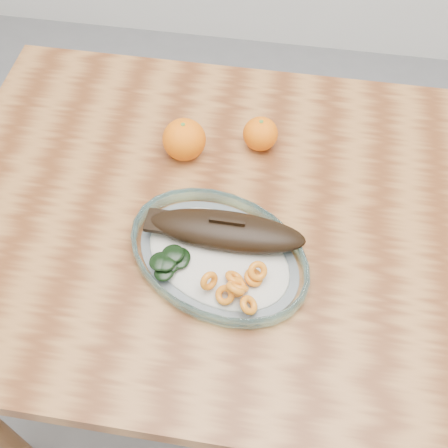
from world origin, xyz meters
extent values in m
plane|color=slate|center=(0.00, 0.00, 0.00)|extent=(3.00, 3.00, 0.00)
cube|color=brown|center=(0.00, 0.00, 0.73)|extent=(1.20, 0.80, 0.04)
cylinder|color=brown|center=(-0.54, 0.34, 0.35)|extent=(0.06, 0.06, 0.71)
ellipsoid|color=white|center=(-0.07, -0.10, 0.76)|extent=(0.70, 0.62, 0.01)
torus|color=#96DEE8|center=(-0.07, -0.10, 0.77)|extent=(0.76, 0.76, 0.03)
ellipsoid|color=white|center=(-0.07, -0.10, 0.77)|extent=(0.62, 0.54, 0.02)
ellipsoid|color=black|center=(-0.06, -0.06, 0.80)|extent=(0.27, 0.08, 0.05)
ellipsoid|color=black|center=(-0.06, -0.06, 0.79)|extent=(0.23, 0.07, 0.02)
cube|color=black|center=(-0.17, -0.06, 0.80)|extent=(0.05, 0.05, 0.01)
cube|color=black|center=(-0.06, -0.06, 0.82)|extent=(0.06, 0.01, 0.02)
torus|color=#CC710E|center=(0.00, -0.19, 0.79)|extent=(0.04, 0.05, 0.04)
torus|color=#CC710E|center=(0.00, -0.14, 0.79)|extent=(0.04, 0.04, 0.02)
torus|color=#CC710E|center=(-0.04, -0.18, 0.79)|extent=(0.04, 0.04, 0.03)
torus|color=#CC710E|center=(-0.03, -0.15, 0.79)|extent=(0.05, 0.05, 0.03)
torus|color=#CC710E|center=(-0.02, -0.16, 0.79)|extent=(0.04, 0.03, 0.04)
torus|color=#CC710E|center=(-0.03, -0.16, 0.79)|extent=(0.04, 0.04, 0.03)
torus|color=#CC710E|center=(-0.03, -0.17, 0.81)|extent=(0.05, 0.04, 0.04)
torus|color=#CC710E|center=(0.00, -0.14, 0.81)|extent=(0.04, 0.04, 0.04)
torus|color=#CC710E|center=(-0.07, -0.17, 0.81)|extent=(0.04, 0.04, 0.04)
ellipsoid|color=black|center=(-0.13, -0.13, 0.79)|extent=(0.04, 0.04, 0.01)
ellipsoid|color=black|center=(-0.14, -0.14, 0.79)|extent=(0.04, 0.04, 0.01)
ellipsoid|color=black|center=(-0.15, -0.15, 0.79)|extent=(0.04, 0.04, 0.01)
ellipsoid|color=black|center=(-0.13, -0.12, 0.79)|extent=(0.04, 0.05, 0.01)
ellipsoid|color=black|center=(-0.15, -0.14, 0.80)|extent=(0.05, 0.05, 0.01)
ellipsoid|color=black|center=(-0.15, -0.14, 0.80)|extent=(0.05, 0.05, 0.01)
ellipsoid|color=black|center=(-0.14, -0.12, 0.80)|extent=(0.05, 0.05, 0.01)
sphere|color=#FF4D05|center=(-0.17, 0.13, 0.79)|extent=(0.08, 0.08, 0.08)
sphere|color=#FF4D05|center=(-0.03, 0.17, 0.78)|extent=(0.07, 0.07, 0.07)
camera|label=1|loc=(0.02, -0.59, 1.57)|focal=45.00mm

